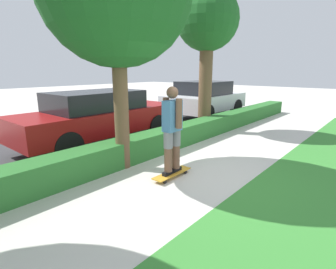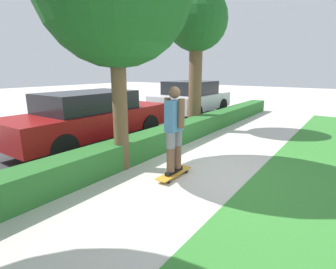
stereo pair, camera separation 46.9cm
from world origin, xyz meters
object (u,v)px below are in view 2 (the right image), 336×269
Objects in this scene: skater_person at (174,128)px; parked_car_rear at (191,98)px; parked_car_middle at (92,117)px; tree_far at (197,24)px; skateboard at (174,173)px.

skater_person reaches higher than parked_car_rear.
skater_person is 0.35× the size of parked_car_middle.
parked_car_rear reaches higher than parked_car_middle.
skater_person is at bearing -155.38° from tree_far.
tree_far is at bearing -147.00° from parked_car_rear.
tree_far is (3.82, 1.75, 3.39)m from skateboard.
parked_car_rear is (2.31, 1.50, -2.63)m from tree_far.
parked_car_rear is (6.14, 3.25, 0.76)m from skateboard.
skateboard is 0.23× the size of parked_car_rear.
skateboard is 0.19× the size of parked_car_middle.
parked_car_rear is at bearing 27.90° from skater_person.
skateboard is 0.55× the size of skater_person.
tree_far is 4.43m from parked_car_middle.
tree_far is at bearing -23.53° from parked_car_middle.
tree_far is at bearing 24.62° from skateboard.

